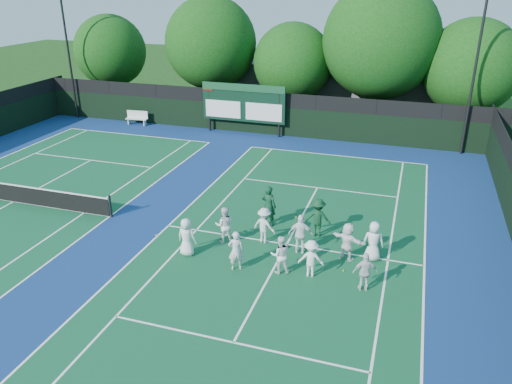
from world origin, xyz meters
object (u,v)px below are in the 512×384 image
(tennis_net, at_px, (12,193))
(bench, at_px, (137,117))
(coach_left, at_px, (269,206))
(scoreboard, at_px, (243,103))

(tennis_net, bearing_deg, bench, 95.65)
(coach_left, bearing_deg, tennis_net, 17.98)
(bench, bearing_deg, scoreboard, 1.43)
(tennis_net, distance_m, coach_left, 12.86)
(tennis_net, relative_size, coach_left, 5.95)
(tennis_net, relative_size, bench, 6.69)
(tennis_net, xyz_separation_m, coach_left, (12.77, 1.46, 0.46))
(scoreboard, distance_m, coach_left, 14.39)
(scoreboard, bearing_deg, tennis_net, -115.60)
(scoreboard, distance_m, tennis_net, 16.26)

